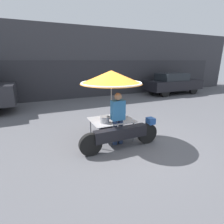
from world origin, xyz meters
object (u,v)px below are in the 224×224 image
vendor_person (118,117)px  parked_car (173,83)px  vendor_motorcycle_cart (113,89)px  potted_plant (191,84)px

vendor_person → parked_car: (7.28, 5.67, -0.07)m
vendor_motorcycle_cart → parked_car: vendor_motorcycle_cart is taller
vendor_motorcycle_cart → vendor_person: size_ratio=1.54×
vendor_motorcycle_cart → potted_plant: 12.03m
vendor_motorcycle_cart → parked_car: (7.32, 5.40, -0.83)m
potted_plant → vendor_motorcycle_cart: bearing=-148.3°
vendor_motorcycle_cart → parked_car: size_ratio=0.55×
vendor_motorcycle_cart → vendor_person: vendor_motorcycle_cart is taller
vendor_person → parked_car: 9.23m
vendor_motorcycle_cart → potted_plant: vendor_motorcycle_cart is taller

